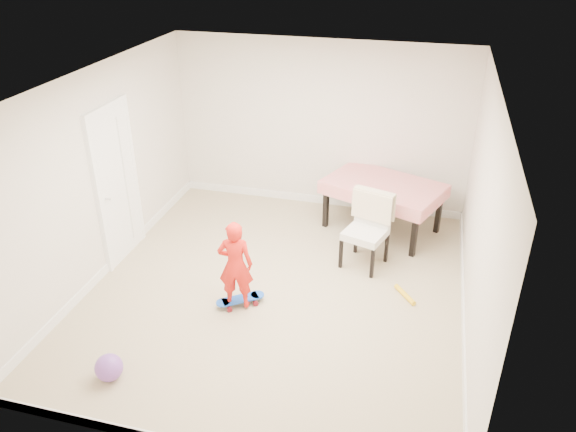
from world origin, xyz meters
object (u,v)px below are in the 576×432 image
(dining_chair, at_px, (365,231))
(child, at_px, (236,268))
(skateboard, at_px, (240,301))
(balloon, at_px, (109,368))
(dining_table, at_px, (382,206))

(dining_chair, relative_size, child, 0.91)
(skateboard, distance_m, balloon, 1.73)
(dining_chair, xyz_separation_m, skateboard, (-1.30, -1.25, -0.46))
(dining_table, distance_m, dining_chair, 1.04)
(dining_chair, relative_size, balloon, 3.60)
(dining_table, distance_m, child, 2.74)
(dining_table, relative_size, dining_chair, 1.59)
(dining_table, relative_size, child, 1.44)
(dining_chair, height_order, skateboard, dining_chair)
(balloon, bearing_deg, child, 59.53)
(balloon, bearing_deg, dining_chair, 51.71)
(dining_chair, bearing_deg, dining_table, 101.25)
(dining_table, height_order, balloon, dining_table)
(dining_chair, distance_m, balloon, 3.51)
(dining_table, xyz_separation_m, child, (-1.43, -2.33, 0.18))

